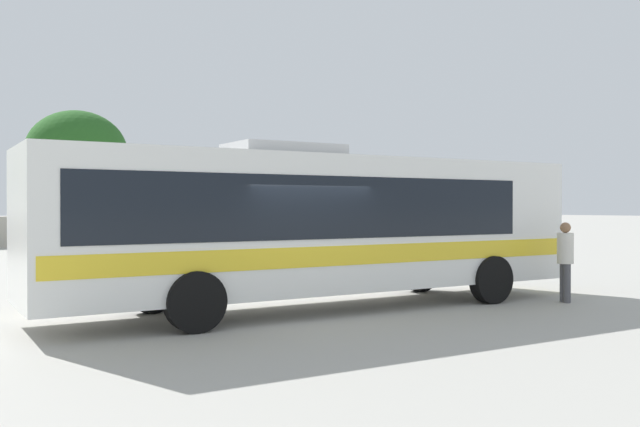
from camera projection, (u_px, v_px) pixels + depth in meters
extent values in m
plane|color=#A3A099|center=(102.00, 275.00, 21.01)|extent=(300.00, 300.00, 0.00)
cube|color=white|center=(321.00, 223.00, 14.05)|extent=(11.82, 3.93, 2.67)
cube|color=black|center=(297.00, 207.00, 13.75)|extent=(9.75, 3.71, 1.18)
cube|color=yellow|center=(321.00, 251.00, 14.05)|extent=(11.59, 3.93, 0.37)
cube|color=#19212D|center=(521.00, 201.00, 17.02)|extent=(0.32, 2.28, 1.39)
cube|color=yellow|center=(521.00, 261.00, 17.04)|extent=(0.36, 2.49, 0.64)
cube|color=#B2B2B2|center=(284.00, 151.00, 13.59)|extent=(2.35, 1.66, 0.24)
cylinder|color=black|center=(420.00, 271.00, 16.95)|extent=(1.07, 0.42, 1.04)
cylinder|color=black|center=(491.00, 280.00, 14.85)|extent=(1.07, 0.42, 1.04)
cylinder|color=black|center=(152.00, 287.00, 13.48)|extent=(1.07, 0.42, 1.04)
cylinder|color=black|center=(195.00, 302.00, 11.38)|extent=(1.07, 0.42, 1.04)
cylinder|color=#4C4C51|center=(563.00, 283.00, 15.09)|extent=(0.16, 0.16, 0.86)
cylinder|color=#4C4C51|center=(567.00, 283.00, 14.93)|extent=(0.16, 0.16, 0.86)
cylinder|color=silver|center=(565.00, 248.00, 15.00)|extent=(0.49, 0.49, 0.68)
sphere|color=#8C6647|center=(565.00, 228.00, 15.00)|extent=(0.23, 0.23, 0.23)
cylinder|color=brown|center=(77.00, 215.00, 40.49)|extent=(0.32, 0.32, 3.29)
ellipsoid|color=#23561E|center=(77.00, 152.00, 40.45)|extent=(5.85, 5.85, 4.97)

